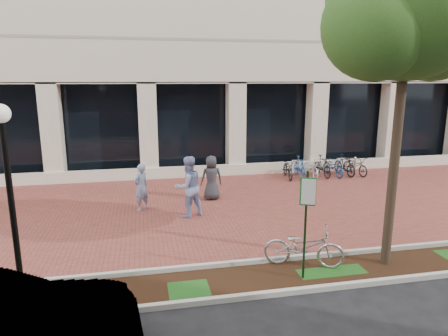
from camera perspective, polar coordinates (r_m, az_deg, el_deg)
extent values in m
plane|color=black|center=(13.97, -1.74, -5.61)|extent=(120.00, 120.00, 0.00)
cube|color=brown|center=(13.97, -1.74, -5.59)|extent=(40.00, 9.00, 0.01)
cube|color=black|center=(9.24, 4.13, -15.61)|extent=(40.00, 1.50, 0.01)
cube|color=#AEADA4|center=(9.86, 2.92, -13.32)|extent=(40.00, 0.12, 0.12)
cube|color=#AEADA4|center=(8.59, 5.56, -17.58)|extent=(40.00, 0.12, 0.12)
cube|color=black|center=(18.94, -4.74, 5.71)|extent=(40.00, 0.15, 4.20)
cube|color=beige|center=(18.19, -4.21, -0.49)|extent=(40.00, 0.25, 0.50)
cube|color=beige|center=(18.25, -4.47, 5.46)|extent=(0.80, 0.80, 4.20)
cube|color=#133617|center=(8.95, 11.53, -8.16)|extent=(0.05, 0.05, 2.47)
cube|color=#175E24|center=(8.67, 11.84, -3.33)|extent=(0.34, 0.02, 0.62)
cube|color=silver|center=(8.66, 11.88, -3.36)|extent=(0.30, 0.01, 0.56)
cylinder|color=black|center=(9.50, -26.89, -15.22)|extent=(0.28, 0.28, 0.30)
cylinder|color=black|center=(8.89, -27.95, -5.71)|extent=(0.12, 0.12, 3.60)
sphere|color=silver|center=(8.53, -29.30, 6.80)|extent=(0.36, 0.36, 0.36)
cylinder|color=#433426|center=(10.02, 22.99, -1.19)|extent=(0.22, 0.22, 4.31)
sphere|color=#244B17|center=(10.69, 27.97, 17.45)|extent=(2.45, 2.45, 2.45)
sphere|color=#244B17|center=(9.13, 21.05, 18.56)|extent=(2.27, 2.27, 2.27)
imported|color=#B0B0B5|center=(9.79, 11.31, -10.95)|extent=(2.00, 1.33, 0.99)
imported|color=#8298C3|center=(13.74, -11.74, -2.70)|extent=(0.69, 0.67, 1.60)
imported|color=#9AB0E6|center=(12.83, -5.13, -2.69)|extent=(1.18, 1.06, 1.98)
imported|color=#2B2C31|center=(14.62, -1.80, -1.41)|extent=(0.84, 0.58, 1.65)
cylinder|color=silver|center=(19.05, 18.14, 0.01)|extent=(0.11, 0.11, 0.83)
sphere|color=silver|center=(18.96, 18.24, 1.37)|extent=(0.12, 0.12, 0.12)
imported|color=black|center=(18.08, 9.14, -0.11)|extent=(0.79, 1.70, 0.86)
imported|color=#1F4E8F|center=(18.27, 10.76, 0.11)|extent=(0.58, 1.62, 0.96)
imported|color=silver|center=(18.49, 12.33, 0.04)|extent=(0.62, 1.65, 0.86)
imported|color=black|center=(18.71, 13.88, 0.26)|extent=(0.49, 1.60, 0.96)
imported|color=navy|center=(18.96, 15.37, 0.19)|extent=(0.69, 1.68, 0.86)
imported|color=black|center=(19.21, 16.85, 0.40)|extent=(0.65, 1.63, 0.96)
imported|color=black|center=(19.48, 18.26, 0.33)|extent=(0.86, 1.71, 0.86)
cylinder|color=silver|center=(18.73, 13.87, 0.02)|extent=(0.04, 0.04, 0.80)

